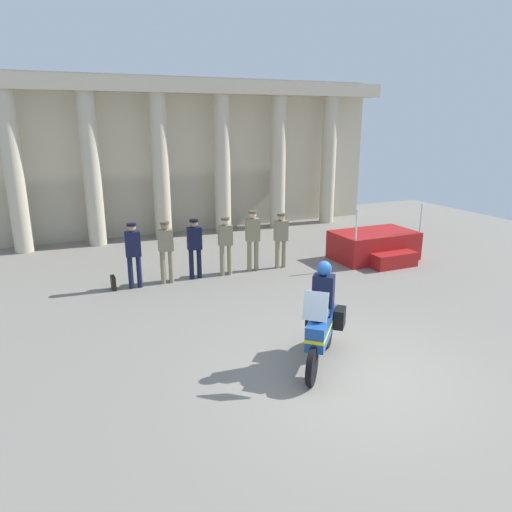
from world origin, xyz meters
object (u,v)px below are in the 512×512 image
(officer_in_row_2, at_px, (195,244))
(officer_in_row_5, at_px, (281,236))
(officer_in_row_3, at_px, (226,241))
(motorcycle_with_rider, at_px, (322,321))
(officer_in_row_0, at_px, (133,250))
(reviewing_stand, at_px, (375,246))
(briefcase_on_ground, at_px, (113,283))
(officer_in_row_4, at_px, (253,236))
(officer_in_row_1, at_px, (166,247))

(officer_in_row_2, bearing_deg, officer_in_row_5, -176.47)
(officer_in_row_3, bearing_deg, officer_in_row_5, -174.75)
(motorcycle_with_rider, bearing_deg, officer_in_row_0, -114.77)
(reviewing_stand, relative_size, briefcase_on_ground, 7.08)
(officer_in_row_5, bearing_deg, motorcycle_with_rider, 75.37)
(briefcase_on_ground, bearing_deg, officer_in_row_4, 0.30)
(reviewing_stand, height_order, officer_in_row_3, reviewing_stand)
(officer_in_row_2, height_order, officer_in_row_3, officer_in_row_2)
(reviewing_stand, relative_size, motorcycle_with_rider, 1.34)
(officer_in_row_1, relative_size, officer_in_row_4, 0.96)
(officer_in_row_1, distance_m, officer_in_row_5, 3.40)
(motorcycle_with_rider, relative_size, briefcase_on_ground, 5.28)
(reviewing_stand, xyz_separation_m, motorcycle_with_rider, (-5.04, -4.97, 0.38))
(officer_in_row_1, bearing_deg, officer_in_row_3, -174.64)
(officer_in_row_3, relative_size, officer_in_row_4, 0.94)
(officer_in_row_5, xyz_separation_m, briefcase_on_ground, (-4.80, 0.06, -0.78))
(reviewing_stand, bearing_deg, officer_in_row_2, 174.86)
(reviewing_stand, height_order, briefcase_on_ground, reviewing_stand)
(officer_in_row_0, distance_m, officer_in_row_3, 2.53)
(officer_in_row_5, bearing_deg, reviewing_stand, 177.19)
(officer_in_row_1, height_order, officer_in_row_5, officer_in_row_1)
(officer_in_row_2, bearing_deg, motorcycle_with_rider, 101.91)
(briefcase_on_ground, bearing_deg, officer_in_row_1, -2.77)
(officer_in_row_4, height_order, motorcycle_with_rider, motorcycle_with_rider)
(briefcase_on_ground, bearing_deg, officer_in_row_0, -9.63)
(officer_in_row_0, bearing_deg, officer_in_row_4, -172.87)
(motorcycle_with_rider, distance_m, briefcase_on_ground, 6.20)
(officer_in_row_1, bearing_deg, motorcycle_with_rider, 110.28)
(officer_in_row_2, relative_size, officer_in_row_5, 1.02)
(reviewing_stand, height_order, officer_in_row_2, reviewing_stand)
(officer_in_row_1, relative_size, officer_in_row_5, 1.03)
(officer_in_row_1, distance_m, motorcycle_with_rider, 5.59)
(reviewing_stand, bearing_deg, officer_in_row_1, 176.21)
(officer_in_row_2, distance_m, briefcase_on_ground, 2.35)
(officer_in_row_4, relative_size, motorcycle_with_rider, 0.92)
(officer_in_row_4, xyz_separation_m, motorcycle_with_rider, (-1.09, -5.49, -0.24))
(reviewing_stand, height_order, motorcycle_with_rider, motorcycle_with_rider)
(officer_in_row_4, bearing_deg, officer_in_row_2, 5.43)
(officer_in_row_3, bearing_deg, reviewing_stand, -179.94)
(officer_in_row_1, bearing_deg, reviewing_stand, -178.58)
(officer_in_row_0, distance_m, officer_in_row_5, 4.25)
(briefcase_on_ground, bearing_deg, motorcycle_with_rider, -62.42)
(officer_in_row_5, relative_size, briefcase_on_ground, 4.53)
(officer_in_row_0, xyz_separation_m, officer_in_row_5, (4.25, 0.03, -0.05))
(officer_in_row_3, xyz_separation_m, briefcase_on_ground, (-3.08, 0.06, -0.80))
(reviewing_stand, bearing_deg, officer_in_row_3, 174.85)
(officer_in_row_1, distance_m, officer_in_row_3, 1.68)
(officer_in_row_3, relative_size, motorcycle_with_rider, 0.87)
(officer_in_row_2, xyz_separation_m, motorcycle_with_rider, (0.64, -5.48, -0.18))
(officer_in_row_1, height_order, officer_in_row_3, officer_in_row_1)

